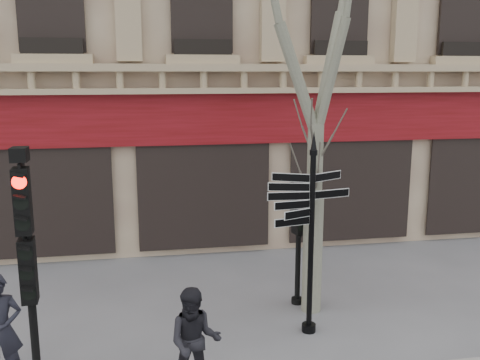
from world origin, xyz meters
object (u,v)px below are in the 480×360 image
object	(u,v)px
traffic_signal_secondary	(299,224)
fingerpost	(312,200)
pedestrian_a	(1,330)
pedestrian_b	(195,342)
traffic_signal_main	(27,244)

from	to	relation	value
traffic_signal_secondary	fingerpost	bearing A→B (deg)	-105.26
traffic_signal_secondary	pedestrian_a	world-z (taller)	traffic_signal_secondary
pedestrian_a	pedestrian_b	distance (m)	3.01
fingerpost	pedestrian_a	xyz separation A→B (m)	(-5.17, -0.76, -1.64)
traffic_signal_main	pedestrian_a	world-z (taller)	traffic_signal_main
pedestrian_a	pedestrian_b	xyz separation A→B (m)	(2.91, -0.79, -0.05)
traffic_signal_secondary	pedestrian_a	size ratio (longest dim) A/B	1.40
fingerpost	traffic_signal_main	xyz separation A→B (m)	(-4.58, -1.22, -0.15)
fingerpost	pedestrian_b	distance (m)	3.22
traffic_signal_secondary	pedestrian_a	xyz separation A→B (m)	(-5.30, -1.99, -0.84)
traffic_signal_main	traffic_signal_secondary	size ratio (longest dim) A/B	1.52
fingerpost	traffic_signal_main	bearing A→B (deg)	-166.22
fingerpost	traffic_signal_secondary	world-z (taller)	fingerpost
fingerpost	pedestrian_a	bearing A→B (deg)	-172.80
traffic_signal_secondary	pedestrian_a	distance (m)	5.72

